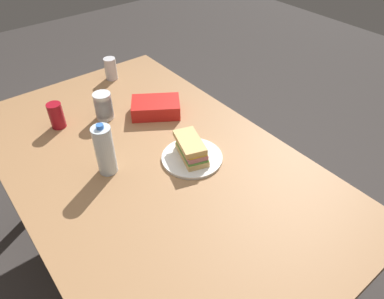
% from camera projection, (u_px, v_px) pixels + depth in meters
% --- Properties ---
extents(ground_plane, '(8.00, 8.00, 0.00)m').
position_uv_depth(ground_plane, '(161.00, 264.00, 1.97)').
color(ground_plane, '#383330').
extents(dining_table, '(1.73, 1.05, 0.77)m').
position_uv_depth(dining_table, '(152.00, 175.00, 1.53)').
color(dining_table, '#9E7047').
rests_on(dining_table, ground_plane).
extents(paper_plate, '(0.26, 0.26, 0.01)m').
position_uv_depth(paper_plate, '(192.00, 158.00, 1.48)').
color(paper_plate, white).
rests_on(paper_plate, dining_table).
extents(sandwich, '(0.20, 0.14, 0.08)m').
position_uv_depth(sandwich, '(191.00, 149.00, 1.45)').
color(sandwich, '#DBB26B').
rests_on(sandwich, paper_plate).
extents(soda_can_red, '(0.07, 0.07, 0.12)m').
position_uv_depth(soda_can_red, '(56.00, 116.00, 1.62)').
color(soda_can_red, maroon).
rests_on(soda_can_red, dining_table).
extents(chip_bag, '(0.25, 0.27, 0.07)m').
position_uv_depth(chip_bag, '(156.00, 107.00, 1.72)').
color(chip_bag, red).
rests_on(chip_bag, dining_table).
extents(water_bottle_tall, '(0.07, 0.07, 0.23)m').
position_uv_depth(water_bottle_tall, '(105.00, 150.00, 1.36)').
color(water_bottle_tall, silver).
rests_on(water_bottle_tall, dining_table).
extents(plastic_cup_stack, '(0.08, 0.08, 0.13)m').
position_uv_depth(plastic_cup_stack, '(104.00, 106.00, 1.67)').
color(plastic_cup_stack, silver).
rests_on(plastic_cup_stack, dining_table).
extents(soda_can_silver, '(0.07, 0.07, 0.12)m').
position_uv_depth(soda_can_silver, '(111.00, 69.00, 1.97)').
color(soda_can_silver, silver).
rests_on(soda_can_silver, dining_table).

